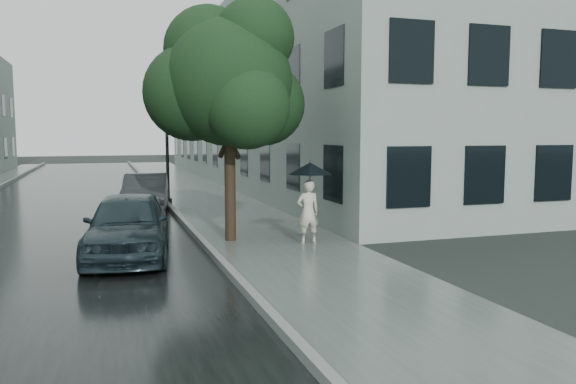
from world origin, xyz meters
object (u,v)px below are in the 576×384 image
object	(u,v)px
car_near	(128,225)
car_far	(146,193)
lamp_post	(163,128)
street_tree	(228,81)
pedestrian	(308,212)

from	to	relation	value
car_near	car_far	distance (m)	6.99
lamp_post	car_far	bearing A→B (deg)	-123.09
lamp_post	street_tree	bearing A→B (deg)	-97.29
car_far	pedestrian	bearing A→B (deg)	-55.88
pedestrian	street_tree	size ratio (longest dim) A/B	0.26
lamp_post	car_near	bearing A→B (deg)	-113.49
street_tree	car_far	world-z (taller)	street_tree
pedestrian	car_near	world-z (taller)	pedestrian
pedestrian	car_near	bearing A→B (deg)	3.25
car_far	street_tree	bearing A→B (deg)	-65.91
pedestrian	street_tree	xyz separation A→B (m)	(-1.68, 1.12, 3.15)
pedestrian	car_far	xyz separation A→B (m)	(-3.32, 6.69, -0.12)
pedestrian	lamp_post	distance (m)	9.56
street_tree	lamp_post	distance (m)	7.98
lamp_post	car_far	size ratio (longest dim) A/B	1.26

